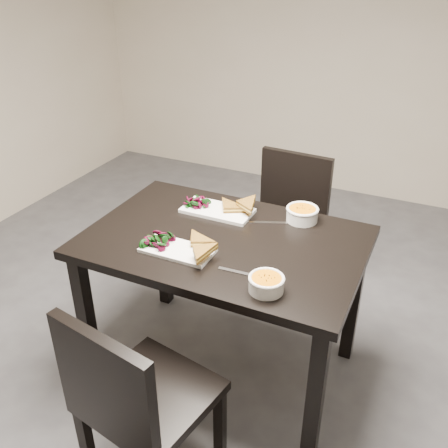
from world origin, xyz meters
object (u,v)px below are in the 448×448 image
object	(u,v)px
chair_far	(286,219)
soup_bowl_near	(266,283)
soup_bowl_far	(302,213)
table	(224,257)
plate_far	(217,211)
chair_near	(134,399)
plate_near	(178,250)

from	to	relation	value
chair_far	soup_bowl_near	bearing A→B (deg)	-72.27
soup_bowl_far	chair_far	bearing A→B (deg)	115.12
table	plate_far	xyz separation A→B (m)	(-0.13, 0.21, 0.11)
table	chair_near	world-z (taller)	chair_near
chair_far	plate_far	bearing A→B (deg)	-103.68
table	chair_near	distance (m)	0.74
soup_bowl_far	table	bearing A→B (deg)	-130.92
chair_far	soup_bowl_far	world-z (taller)	chair_far
soup_bowl_near	soup_bowl_far	bearing A→B (deg)	94.28
chair_far	soup_bowl_far	bearing A→B (deg)	-61.20
soup_bowl_far	plate_far	bearing A→B (deg)	-166.92
chair_near	soup_bowl_near	world-z (taller)	chair_near
chair_far	soup_bowl_near	distance (m)	1.11
table	plate_far	distance (m)	0.27
table	chair_near	xyz separation A→B (m)	(-0.01, -0.72, -0.17)
soup_bowl_near	soup_bowl_far	size ratio (longest dim) A/B	0.90
chair_near	soup_bowl_far	size ratio (longest dim) A/B	5.65
chair_far	soup_bowl_near	world-z (taller)	chair_far
chair_near	plate_far	bearing A→B (deg)	107.90
table	chair_far	bearing A→B (deg)	86.90
chair_far	plate_far	distance (m)	0.64
table	soup_bowl_far	xyz separation A→B (m)	(0.26, 0.30, 0.14)
chair_near	soup_bowl_far	distance (m)	1.09
plate_near	chair_near	bearing A→B (deg)	-77.41
chair_near	soup_bowl_near	distance (m)	0.62
plate_near	soup_bowl_far	world-z (taller)	soup_bowl_far
chair_near	soup_bowl_near	xyz separation A→B (m)	(0.31, 0.44, 0.30)
soup_bowl_near	plate_far	xyz separation A→B (m)	(-0.43, 0.49, -0.03)
plate_near	soup_bowl_near	bearing A→B (deg)	-12.62
table	soup_bowl_near	distance (m)	0.43
plate_near	soup_bowl_near	world-z (taller)	soup_bowl_near
plate_near	soup_bowl_near	size ratio (longest dim) A/B	2.22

